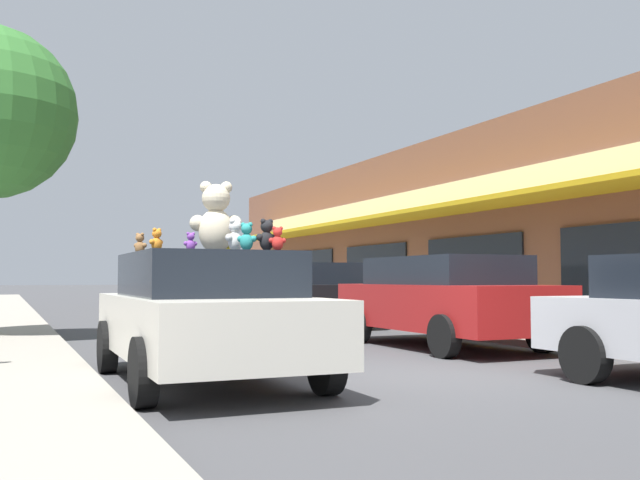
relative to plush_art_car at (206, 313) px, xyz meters
name	(u,v)px	position (x,y,z in m)	size (l,w,h in m)	color
ground_plane	(408,374)	(2.59, -0.31, -0.82)	(260.00, 260.00, 0.00)	#424244
storefront_row	(639,230)	(16.04, 8.03, 1.93)	(14.38, 39.47, 5.51)	brown
plush_art_car	(206,313)	(0.00, 0.00, 0.00)	(2.14, 4.45, 1.53)	beige
teddy_bear_giant	(216,219)	(0.12, 0.02, 1.13)	(0.66, 0.45, 0.87)	beige
teddy_bear_pink	(211,244)	(0.27, 0.77, 0.87)	(0.21, 0.22, 0.32)	pink
teddy_bear_brown	(140,244)	(-0.63, 0.85, 0.85)	(0.18, 0.20, 0.28)	olive
teddy_bear_orange	(157,240)	(-0.60, -0.08, 0.85)	(0.20, 0.18, 0.28)	orange
teddy_bear_red	(278,239)	(0.51, -1.05, 0.84)	(0.20, 0.13, 0.26)	red
teddy_bear_yellow	(230,244)	(0.45, 0.50, 0.86)	(0.20, 0.20, 0.30)	yellow
teddy_bear_black	(267,235)	(0.43, -0.93, 0.89)	(0.27, 0.19, 0.35)	black
teddy_bear_teal	(247,237)	(0.21, -0.89, 0.87)	(0.22, 0.20, 0.31)	teal
teddy_bear_purple	(191,242)	(-0.28, -0.36, 0.82)	(0.17, 0.10, 0.22)	purple
teddy_bear_white	(235,236)	(0.19, -0.55, 0.90)	(0.27, 0.23, 0.37)	white
parked_car_far_center	(444,298)	(5.01, 2.46, 0.06)	(2.14, 4.64, 1.62)	maroon
parked_car_far_right	(308,292)	(5.01, 8.66, 0.06)	(2.15, 4.50, 1.61)	black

